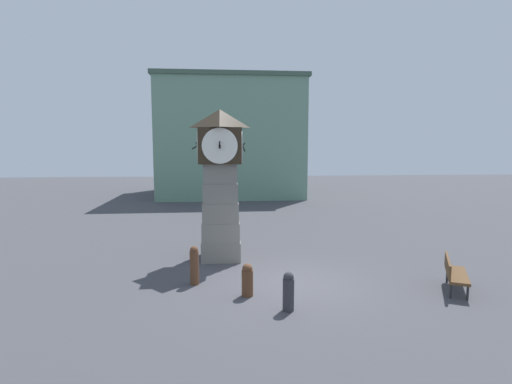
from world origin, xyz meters
The scene contains 7 objects.
ground_plane centered at (0.00, 0.00, 0.00)m, with size 80.39×80.39×0.00m, color #424247.
clock_tower centered at (-2.12, 2.77, 2.78)m, with size 1.85×1.92×5.22m.
bollard_near_tower centered at (-0.45, -1.88, 0.49)m, with size 0.28×0.28×0.97m.
bollard_mid_row centered at (-1.39, -0.86, 0.45)m, with size 0.31×0.31×0.89m.
bollard_far_row centered at (-2.86, 0.16, 0.57)m, with size 0.26×0.26×1.13m.
bench centered at (4.32, -0.91, 0.52)m, with size 1.18×1.67×0.90m.
warehouse_blue_far centered at (-1.55, 21.91, 4.57)m, with size 11.40×10.07×9.12m.
Camera 1 is at (-1.95, -11.11, 4.02)m, focal length 28.00 mm.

